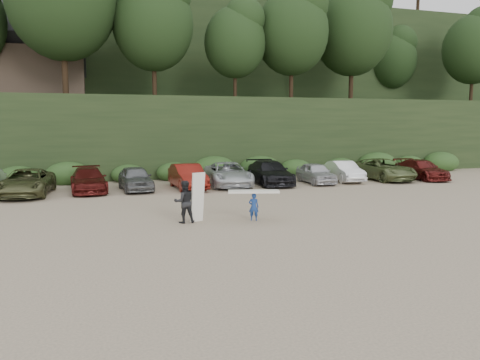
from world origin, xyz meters
name	(u,v)px	position (x,y,z in m)	size (l,w,h in m)	color
ground	(277,217)	(0.00, 0.00, 0.00)	(120.00, 120.00, 0.00)	tan
hillside_backdrop	(157,59)	(-0.26, 35.93, 11.22)	(90.00, 41.50, 28.00)	black
parked_cars	(211,176)	(-0.42, 10.11, 0.74)	(33.99, 6.14, 1.55)	#9D9CA0
child_surfer	(254,200)	(-1.18, -0.35, 0.86)	(2.20, 1.13, 1.27)	navy
adult_surfer	(186,201)	(-3.98, 0.08, 0.89)	(1.31, 0.68, 2.05)	black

